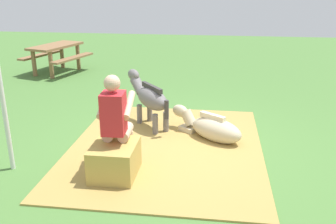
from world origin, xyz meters
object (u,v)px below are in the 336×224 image
Objects in this scene: person_seated at (116,119)px; picnic_bench at (56,51)px; hay_bale at (115,160)px; pony_standing at (149,97)px; tent_pole_left at (0,81)px; pony_lying at (211,128)px.

person_seated is 5.95m from picnic_bench.
hay_bale is 1.77m from pony_standing.
tent_pole_left is (-0.15, 1.40, 0.49)m from person_seated.
pony_lying is 0.69× the size of picnic_bench.
hay_bale is 1.79m from pony_lying.
hay_bale is at bearing 175.60° from pony_standing.
hay_bale is at bearing -150.16° from picnic_bench.
tent_pole_left reaches higher than hay_bale.
pony_standing is at bearing -41.68° from tent_pole_left.
pony_standing is (1.74, -0.13, 0.31)m from hay_bale.
picnic_bench is (5.29, 3.03, 0.36)m from hay_bale.
pony_lying is at bearing -133.10° from picnic_bench.
pony_lying is 5.78m from picnic_bench.
pony_standing is 0.91× the size of pony_lying.
picnic_bench is at bearing 17.11° from tent_pole_left.
person_seated is 0.73× the size of picnic_bench.
person_seated is at bearing -149.44° from picnic_bench.
person_seated is 1.05× the size of pony_lying.
person_seated is 1.16× the size of pony_standing.
tent_pole_left is 1.34× the size of picnic_bench.
pony_standing is at bearing -5.05° from person_seated.
picnic_bench is at bearing 30.56° from person_seated.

